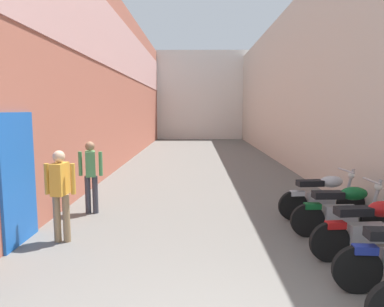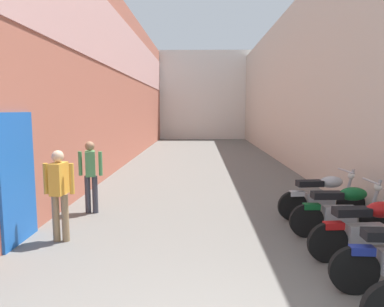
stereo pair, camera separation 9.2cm
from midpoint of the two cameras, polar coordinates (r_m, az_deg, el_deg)
name	(u,v)px [view 2 (the right image)]	position (r m, az deg, el deg)	size (l,w,h in m)	color
ground_plane	(205,172)	(12.90, 2.33, -2.93)	(40.74, 40.74, 0.00)	#66635E
building_left	(121,83)	(15.04, -11.27, 11.08)	(0.45, 24.74, 6.58)	#B76651
building_right	(289,88)	(15.18, 15.63, 10.09)	(0.45, 24.74, 6.21)	beige
building_far_end	(202,96)	(28.09, 1.79, 9.32)	(9.52, 2.00, 6.68)	silver
motorcycle_third	(369,228)	(5.97, 27.12, -10.69)	(1.85, 0.58, 1.04)	black
motorcycle_fourth	(343,210)	(6.83, 23.51, -8.29)	(1.85, 0.58, 1.04)	black
motorcycle_fifth	(323,196)	(7.75, 20.66, -6.37)	(1.84, 0.58, 1.04)	black
pedestrian_mid_alley	(59,189)	(6.38, -20.24, -5.35)	(0.52, 0.36, 1.57)	#8C7251
pedestrian_further_down	(91,171)	(7.93, -15.72, -2.81)	(0.52, 0.38, 1.57)	#383842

